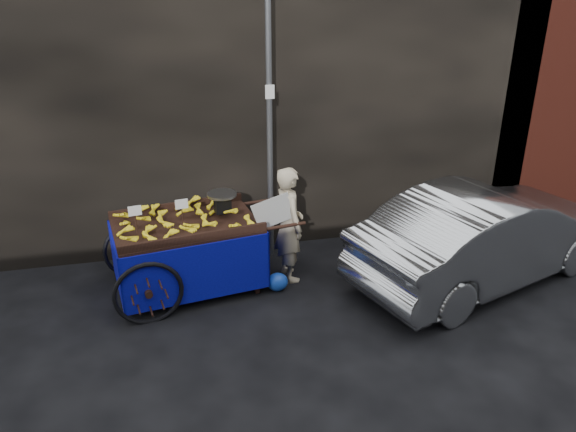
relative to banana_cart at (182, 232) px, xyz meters
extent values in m
plane|color=black|center=(0.98, -0.58, -0.83)|extent=(80.00, 80.00, 0.00)
cube|color=black|center=(-0.02, 2.02, 1.67)|extent=(11.00, 2.00, 5.00)
cube|color=#591E14|center=(6.48, 2.02, 1.67)|extent=(3.00, 2.00, 5.00)
cylinder|color=slate|center=(1.28, 0.72, 1.17)|extent=(0.08, 0.08, 4.00)
cube|color=white|center=(1.28, 0.67, 1.57)|extent=(0.12, 0.02, 0.18)
cube|color=black|center=(0.06, 0.01, 0.06)|extent=(1.93, 1.37, 0.07)
cube|color=black|center=(-0.02, 0.52, 0.14)|extent=(1.76, 0.32, 0.11)
cube|color=black|center=(0.14, -0.51, 0.14)|extent=(1.76, 0.32, 0.11)
cube|color=black|center=(0.89, -0.31, -0.38)|extent=(0.06, 0.06, 0.89)
cube|color=black|center=(0.76, 0.57, -0.38)|extent=(0.06, 0.06, 0.89)
cylinder|color=black|center=(1.28, -0.25, 0.06)|extent=(0.56, 0.13, 0.04)
cylinder|color=black|center=(1.14, 0.63, 0.06)|extent=(0.56, 0.13, 0.04)
torus|color=black|center=(-0.45, -0.68, -0.44)|extent=(0.83, 0.18, 0.83)
torus|color=black|center=(-0.64, 0.51, -0.44)|extent=(0.83, 0.18, 0.83)
cylinder|color=black|center=(-0.55, -0.09, -0.44)|extent=(0.25, 1.24, 0.06)
cube|color=#070887|center=(0.15, -0.55, -0.32)|extent=(1.80, 0.31, 0.76)
cube|color=#070887|center=(-0.03, 0.57, -0.32)|extent=(1.80, 0.31, 0.76)
cube|color=#070887|center=(-0.83, -0.13, -0.32)|extent=(0.20, 1.14, 0.76)
cube|color=#070887|center=(0.95, 0.15, -0.32)|extent=(0.20, 1.14, 0.76)
cube|color=black|center=(0.54, 0.14, 0.25)|extent=(0.22, 0.18, 0.18)
cylinder|color=silver|center=(0.54, 0.14, 0.40)|extent=(0.43, 0.43, 0.03)
cube|color=white|center=(-0.53, -0.21, 0.43)|extent=(0.16, 0.04, 0.12)
cube|color=white|center=(0.02, -0.12, 0.43)|extent=(0.16, 0.04, 0.12)
imported|color=tan|center=(1.39, 0.00, -0.04)|extent=(0.46, 0.62, 1.58)
cube|color=#B1B1AB|center=(1.15, -0.15, 0.23)|extent=(0.59, 0.03, 0.50)
ellipsoid|color=blue|center=(1.16, -0.31, -0.70)|extent=(0.28, 0.22, 0.25)
imported|color=#B5B8BD|center=(3.94, -0.58, -0.19)|extent=(4.14, 2.58, 1.29)
camera|label=1|loc=(-0.09, -6.53, 3.06)|focal=35.00mm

